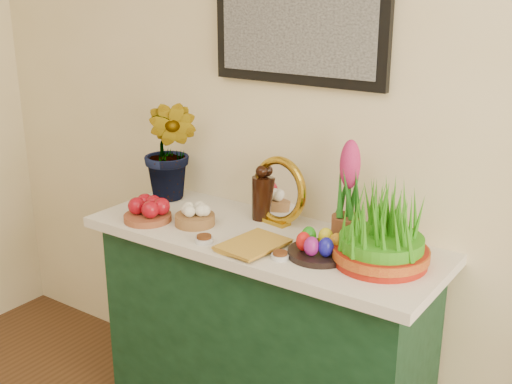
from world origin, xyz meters
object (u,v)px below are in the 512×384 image
(sideboard, at_px, (263,340))
(hyacinth_green, at_px, (170,134))
(mirror, at_px, (279,191))
(wheatgrass_sabzeh, at_px, (382,231))
(book, at_px, (235,238))

(sideboard, height_order, hyacinth_green, hyacinth_green)
(mirror, bearing_deg, sideboard, -83.12)
(hyacinth_green, bearing_deg, sideboard, -17.47)
(hyacinth_green, relative_size, wheatgrass_sabzeh, 1.79)
(mirror, relative_size, book, 1.15)
(sideboard, xyz_separation_m, hyacinth_green, (-0.56, 0.11, 0.76))
(hyacinth_green, xyz_separation_m, book, (0.52, -0.24, -0.28))
(hyacinth_green, distance_m, mirror, 0.57)
(mirror, relative_size, wheatgrass_sabzeh, 0.84)
(mirror, bearing_deg, wheatgrass_sabzeh, -14.60)
(sideboard, relative_size, book, 5.42)
(sideboard, relative_size, wheatgrass_sabzeh, 3.95)
(sideboard, bearing_deg, hyacinth_green, 169.05)
(book, bearing_deg, hyacinth_green, 162.36)
(sideboard, distance_m, book, 0.50)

